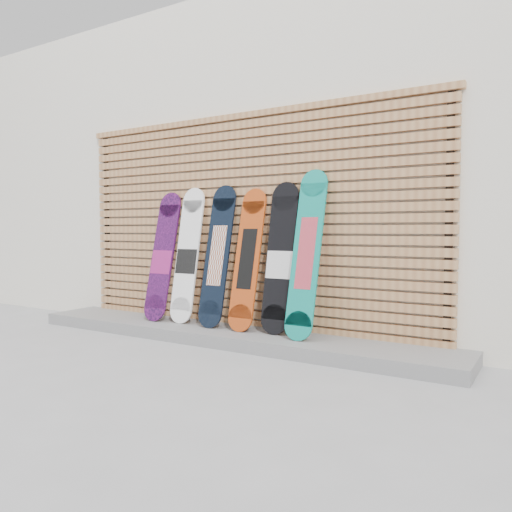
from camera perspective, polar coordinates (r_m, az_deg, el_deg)
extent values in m
plane|color=gray|center=(4.42, -6.86, -11.47)|extent=(80.00, 80.00, 0.00)
cube|color=silver|center=(7.22, 13.99, 8.46)|extent=(12.00, 5.00, 3.60)
cube|color=slate|center=(5.02, -3.37, -8.98)|extent=(4.60, 0.70, 0.12)
cube|color=#AB7447|center=(5.25, -1.56, -7.60)|extent=(4.20, 0.05, 0.08)
cube|color=#AB7447|center=(5.23, -1.56, -6.55)|extent=(4.20, 0.05, 0.08)
cube|color=#AB7447|center=(5.21, -1.56, -5.50)|extent=(4.20, 0.05, 0.07)
cube|color=#AB7447|center=(5.20, -1.56, -4.44)|extent=(4.20, 0.05, 0.07)
cube|color=#AB7447|center=(5.19, -1.56, -3.38)|extent=(4.20, 0.05, 0.07)
cube|color=#AB7447|center=(5.18, -1.57, -2.32)|extent=(4.20, 0.05, 0.07)
cube|color=#AB7447|center=(5.17, -1.57, -1.25)|extent=(4.20, 0.05, 0.07)
cube|color=#AB7447|center=(5.16, -1.57, -0.17)|extent=(4.20, 0.05, 0.07)
cube|color=#AB7447|center=(5.16, -1.57, 0.90)|extent=(4.20, 0.05, 0.07)
cube|color=#AB7447|center=(5.16, -1.57, 1.98)|extent=(4.20, 0.05, 0.08)
cube|color=#AB7447|center=(5.16, -1.57, 3.06)|extent=(4.20, 0.05, 0.08)
cube|color=#AB7447|center=(5.16, -1.58, 4.14)|extent=(4.20, 0.05, 0.08)
cube|color=#AB7447|center=(5.16, -1.58, 5.21)|extent=(4.20, 0.05, 0.08)
cube|color=#AB7447|center=(5.16, -1.58, 6.29)|extent=(4.20, 0.05, 0.08)
cube|color=#AB7447|center=(5.17, -1.58, 7.36)|extent=(4.20, 0.05, 0.08)
cube|color=#AB7447|center=(5.18, -1.58, 8.43)|extent=(4.20, 0.05, 0.08)
cube|color=#AB7447|center=(5.19, -1.58, 9.50)|extent=(4.20, 0.05, 0.08)
cube|color=#AB7447|center=(5.20, -1.59, 10.56)|extent=(4.20, 0.05, 0.08)
cube|color=#AB7447|center=(5.22, -1.59, 11.62)|extent=(4.20, 0.05, 0.08)
cube|color=#AB7447|center=(5.23, -1.59, 12.67)|extent=(4.20, 0.05, 0.08)
cube|color=#AB7447|center=(5.25, -1.59, 13.71)|extent=(4.20, 0.05, 0.08)
cube|color=#AB7447|center=(5.27, -1.59, 14.75)|extent=(4.20, 0.05, 0.08)
cube|color=black|center=(6.50, -16.62, 3.01)|extent=(0.06, 0.04, 2.23)
cube|color=black|center=(4.43, 21.20, 2.99)|extent=(0.06, 0.04, 2.23)
cube|color=#AB7447|center=(5.29, -1.59, 15.70)|extent=(4.26, 0.07, 0.06)
cube|color=black|center=(5.55, -10.62, 0.03)|extent=(0.29, 0.29, 1.12)
cylinder|color=black|center=(5.51, -11.50, -5.85)|extent=(0.29, 0.09, 0.28)
cylinder|color=black|center=(5.65, -9.76, 5.75)|extent=(0.29, 0.09, 0.28)
cube|color=#961E6B|center=(5.55, -10.73, -0.70)|extent=(0.27, 0.09, 0.26)
cube|color=white|center=(5.36, -7.84, 0.15)|extent=(0.28, 0.25, 1.17)
cylinder|color=white|center=(5.33, -8.57, -6.15)|extent=(0.28, 0.08, 0.28)
cylinder|color=white|center=(5.45, -7.11, 6.31)|extent=(0.28, 0.08, 0.28)
cube|color=black|center=(5.35, -7.93, -0.62)|extent=(0.27, 0.08, 0.26)
cube|color=black|center=(5.10, -4.43, 0.06)|extent=(0.28, 0.28, 1.18)
cylinder|color=black|center=(5.06, -5.28, -6.64)|extent=(0.28, 0.08, 0.28)
cylinder|color=black|center=(5.21, -3.61, 6.57)|extent=(0.28, 0.08, 0.28)
cube|color=white|center=(5.10, -4.43, 0.06)|extent=(0.17, 0.16, 0.61)
cube|color=#B14012|center=(4.90, -0.98, -0.33)|extent=(0.27, 0.29, 1.14)
cylinder|color=#B14012|center=(4.85, -1.81, -7.11)|extent=(0.27, 0.08, 0.27)
cylinder|color=#B14012|center=(5.01, -0.17, 6.24)|extent=(0.27, 0.08, 0.27)
cube|color=black|center=(4.90, -0.98, -0.33)|extent=(0.17, 0.16, 0.59)
cube|color=black|center=(4.74, 2.79, -0.14)|extent=(0.29, 0.24, 1.17)
cylinder|color=black|center=(4.72, 2.14, -7.27)|extent=(0.29, 0.07, 0.29)
cylinder|color=black|center=(4.84, 3.42, 6.80)|extent=(0.29, 0.07, 0.29)
cube|color=silver|center=(4.74, 2.71, -1.02)|extent=(0.27, 0.07, 0.26)
cube|color=#0E8779|center=(4.55, 5.80, 0.34)|extent=(0.27, 0.34, 1.29)
cylinder|color=#0E8779|center=(4.48, 4.87, -7.97)|extent=(0.27, 0.09, 0.26)
cylinder|color=#0E8779|center=(4.71, 6.68, 8.24)|extent=(0.27, 0.09, 0.26)
cube|color=#CB4756|center=(4.55, 5.80, 0.34)|extent=(0.17, 0.19, 0.65)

